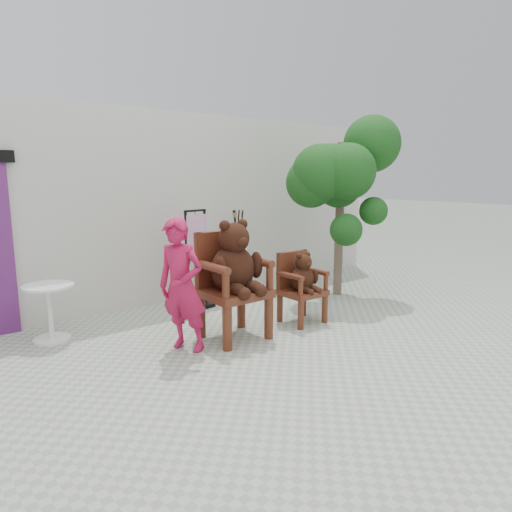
# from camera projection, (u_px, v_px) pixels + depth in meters

# --- Properties ---
(ground_plane) EXTENTS (60.00, 60.00, 0.00)m
(ground_plane) POSITION_uv_depth(u_px,v_px,m) (288.00, 345.00, 5.52)
(ground_plane) COLOR #A2A795
(ground_plane) RESTS_ON ground
(back_wall) EXTENTS (9.00, 1.00, 3.00)m
(back_wall) POSITION_uv_depth(u_px,v_px,m) (163.00, 207.00, 7.63)
(back_wall) COLOR beige
(back_wall) RESTS_ON ground
(chair_big) EXTENTS (0.76, 0.79, 1.49)m
(chair_big) POSITION_uv_depth(u_px,v_px,m) (233.00, 270.00, 5.63)
(chair_big) COLOR #451B0E
(chair_big) RESTS_ON ground
(chair_small) EXTENTS (0.56, 0.53, 0.99)m
(chair_small) POSITION_uv_depth(u_px,v_px,m) (301.00, 280.00, 6.29)
(chair_small) COLOR #451B0E
(chair_small) RESTS_ON ground
(person) EXTENTS (0.60, 0.68, 1.57)m
(person) POSITION_uv_depth(u_px,v_px,m) (182.00, 287.00, 5.14)
(person) COLOR #B11543
(person) RESTS_ON ground
(cafe_table) EXTENTS (0.60, 0.60, 0.70)m
(cafe_table) POSITION_uv_depth(u_px,v_px,m) (49.00, 306.00, 5.59)
(cafe_table) COLOR white
(cafe_table) RESTS_ON ground
(display_stand) EXTENTS (0.49, 0.41, 1.51)m
(display_stand) POSITION_uv_depth(u_px,v_px,m) (197.00, 271.00, 6.95)
(display_stand) COLOR black
(display_stand) RESTS_ON ground
(stool_bucket) EXTENTS (0.32, 0.32, 1.45)m
(stool_bucket) POSITION_uv_depth(u_px,v_px,m) (239.00, 258.00, 7.67)
(stool_bucket) COLOR white
(stool_bucket) RESTS_ON ground
(tree) EXTENTS (1.95, 1.54, 3.01)m
(tree) POSITION_uv_depth(u_px,v_px,m) (340.00, 171.00, 7.41)
(tree) COLOR #4D3C2E
(tree) RESTS_ON ground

